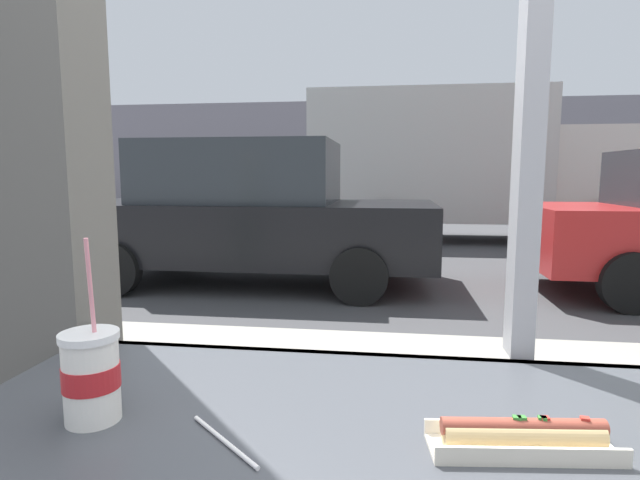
% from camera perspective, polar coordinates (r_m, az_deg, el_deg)
% --- Properties ---
extents(ground_plane, '(60.00, 60.00, 0.00)m').
position_cam_1_polar(ground_plane, '(9.20, 9.60, -1.60)').
color(ground_plane, '#424244').
extents(sidewalk_strip, '(16.00, 2.80, 0.13)m').
position_cam_1_polar(sidewalk_strip, '(3.02, 13.36, -19.52)').
color(sidewalk_strip, '#9E998E').
rests_on(sidewalk_strip, ground).
extents(window_wall, '(2.83, 0.20, 2.90)m').
position_cam_1_polar(window_wall, '(1.25, 23.06, 22.70)').
color(window_wall, '#56544F').
rests_on(window_wall, ground).
extents(building_facade_far, '(28.00, 1.20, 4.45)m').
position_cam_1_polar(building_facade_far, '(22.08, 8.73, 9.39)').
color(building_facade_far, gray).
rests_on(building_facade_far, ground).
extents(soda_cup_left, '(0.09, 0.09, 0.31)m').
position_cam_1_polar(soda_cup_left, '(0.94, -24.30, -13.64)').
color(soda_cup_left, white).
rests_on(soda_cup_left, window_counter).
extents(hotdog_tray_far, '(0.28, 0.11, 0.05)m').
position_cam_1_polar(hotdog_tray_far, '(0.85, 21.80, -19.78)').
color(hotdog_tray_far, beige).
rests_on(hotdog_tray_far, window_counter).
extents(loose_straw, '(0.14, 0.13, 0.01)m').
position_cam_1_polar(loose_straw, '(0.84, -10.71, -21.27)').
color(loose_straw, white).
rests_on(loose_straw, window_counter).
extents(parked_car_black, '(4.62, 2.05, 1.83)m').
position_cam_1_polar(parked_car_black, '(6.64, -7.91, 2.97)').
color(parked_car_black, black).
rests_on(parked_car_black, ground).
extents(box_truck, '(6.56, 2.44, 3.12)m').
position_cam_1_polar(box_truck, '(11.39, 15.16, 8.44)').
color(box_truck, beige).
rests_on(box_truck, ground).
extents(pedestrian, '(0.32, 0.32, 1.63)m').
position_cam_1_polar(pedestrian, '(4.04, -24.41, 1.62)').
color(pedestrian, '#1D4C2E').
rests_on(pedestrian, sidewalk_strip).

